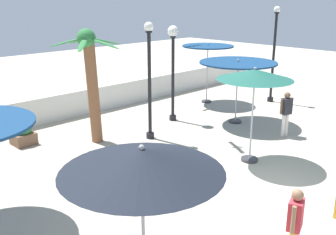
% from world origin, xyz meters
% --- Properties ---
extents(ground_plane, '(56.00, 56.00, 0.00)m').
position_xyz_m(ground_plane, '(0.00, 0.00, 0.00)').
color(ground_plane, '#B2A893').
extents(boundary_wall, '(25.20, 0.30, 1.05)m').
position_xyz_m(boundary_wall, '(0.00, 9.43, 0.53)').
color(boundary_wall, silver).
rests_on(boundary_wall, ground_plane).
extents(patio_umbrella_1, '(2.20, 2.20, 2.86)m').
position_xyz_m(patio_umbrella_1, '(1.83, 1.64, 2.61)').
color(patio_umbrella_1, '#333338').
rests_on(patio_umbrella_1, ground_plane).
extents(patio_umbrella_2, '(2.94, 2.94, 2.49)m').
position_xyz_m(patio_umbrella_2, '(4.66, 4.24, 2.28)').
color(patio_umbrella_2, '#333338').
rests_on(patio_umbrella_2, ground_plane).
extents(patio_umbrella_3, '(2.31, 2.31, 2.88)m').
position_xyz_m(patio_umbrella_3, '(-4.52, -0.78, 2.63)').
color(patio_umbrella_3, '#333338').
rests_on(patio_umbrella_3, ground_plane).
extents(patio_umbrella_5, '(2.32, 2.32, 2.76)m').
position_xyz_m(patio_umbrella_5, '(6.22, 7.04, 2.47)').
color(patio_umbrella_5, '#333338').
rests_on(patio_umbrella_5, ground_plane).
extents(palm_tree_1, '(2.15, 2.41, 3.82)m').
position_xyz_m(palm_tree_1, '(-0.59, 6.28, 2.40)').
color(palm_tree_1, brown).
rests_on(palm_tree_1, ground_plane).
extents(lamp_post_0, '(0.42, 0.42, 3.73)m').
position_xyz_m(lamp_post_0, '(3.10, 6.17, 2.50)').
color(lamp_post_0, black).
rests_on(lamp_post_0, ground_plane).
extents(lamp_post_1, '(0.30, 0.30, 4.36)m').
position_xyz_m(lamp_post_1, '(8.49, 5.02, 2.34)').
color(lamp_post_1, black).
rests_on(lamp_post_1, ground_plane).
extents(lamp_post_2, '(0.32, 0.32, 3.99)m').
position_xyz_m(lamp_post_2, '(1.04, 5.24, 2.24)').
color(lamp_post_2, black).
rests_on(lamp_post_2, ground_plane).
extents(guest_0, '(0.54, 0.33, 1.59)m').
position_xyz_m(guest_0, '(4.61, 2.07, 0.96)').
color(guest_0, silver).
rests_on(guest_0, ground_plane).
extents(guest_3, '(0.53, 0.34, 1.56)m').
position_xyz_m(guest_3, '(-1.76, -1.73, 0.94)').
color(guest_3, gold).
rests_on(guest_3, ground_plane).
extents(planter, '(0.70, 0.70, 0.85)m').
position_xyz_m(planter, '(-2.41, 7.78, 0.38)').
color(planter, brown).
rests_on(planter, ground_plane).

